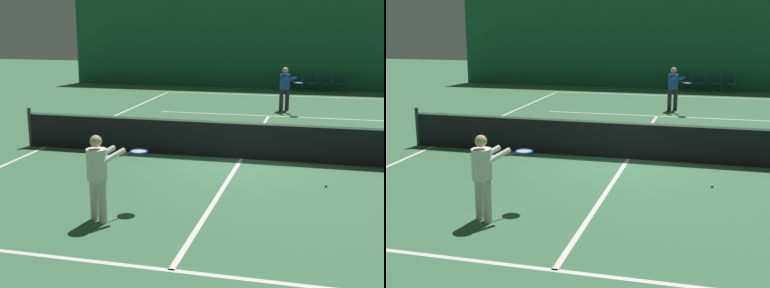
{
  "view_description": "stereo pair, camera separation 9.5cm",
  "coord_description": "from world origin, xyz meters",
  "views": [
    {
      "loc": [
        1.98,
        -13.04,
        3.44
      ],
      "look_at": [
        -0.7,
        -2.37,
        0.88
      ],
      "focal_mm": 50.0,
      "sensor_mm": 36.0,
      "label": 1
    },
    {
      "loc": [
        2.07,
        -13.01,
        3.44
      ],
      "look_at": [
        -0.7,
        -2.37,
        0.88
      ],
      "focal_mm": 50.0,
      "sensor_mm": 36.0,
      "label": 2
    }
  ],
  "objects": [
    {
      "name": "court_line_baseline_far",
      "position": [
        0.0,
        11.9,
        0.0
      ],
      "size": [
        11.0,
        0.1,
        0.0
      ],
      "color": "white",
      "rests_on": "ground"
    },
    {
      "name": "court_line_service_near",
      "position": [
        0.0,
        -6.4,
        0.0
      ],
      "size": [
        8.25,
        0.1,
        0.0
      ],
      "color": "white",
      "rests_on": "ground"
    },
    {
      "name": "ground_plane",
      "position": [
        0.0,
        0.0,
        0.0
      ],
      "size": [
        60.0,
        60.0,
        0.0
      ],
      "primitive_type": "plane",
      "color": "#3D704C"
    },
    {
      "name": "courtside_chair_4",
      "position": [
        2.8,
        14.03,
        0.49
      ],
      "size": [
        0.44,
        0.44,
        0.84
      ],
      "rotation": [
        0.0,
        0.0,
        -1.57
      ],
      "color": "#2D2D2D",
      "rests_on": "ground"
    },
    {
      "name": "courtside_chair_2",
      "position": [
        1.41,
        14.03,
        0.49
      ],
      "size": [
        0.44,
        0.44,
        0.84
      ],
      "rotation": [
        0.0,
        0.0,
        -1.57
      ],
      "color": "#2D2D2D",
      "rests_on": "ground"
    },
    {
      "name": "court_line_service_far",
      "position": [
        0.0,
        6.4,
        0.0
      ],
      "size": [
        8.25,
        0.1,
        0.0
      ],
      "color": "white",
      "rests_on": "ground"
    },
    {
      "name": "court_line_sideline_left",
      "position": [
        -5.5,
        0.0,
        0.0
      ],
      "size": [
        0.1,
        23.8,
        0.0
      ],
      "color": "white",
      "rests_on": "ground"
    },
    {
      "name": "courtside_chair_3",
      "position": [
        2.1,
        14.03,
        0.49
      ],
      "size": [
        0.44,
        0.44,
        0.84
      ],
      "rotation": [
        0.0,
        0.0,
        -1.57
      ],
      "color": "#2D2D2D",
      "rests_on": "ground"
    },
    {
      "name": "court_line_centre",
      "position": [
        0.0,
        0.0,
        0.0
      ],
      "size": [
        0.1,
        12.8,
        0.0
      ],
      "color": "white",
      "rests_on": "ground"
    },
    {
      "name": "courtside_chair_1",
      "position": [
        0.71,
        14.03,
        0.49
      ],
      "size": [
        0.44,
        0.44,
        0.84
      ],
      "rotation": [
        0.0,
        0.0,
        -1.57
      ],
      "color": "#2D2D2D",
      "rests_on": "ground"
    },
    {
      "name": "player_far",
      "position": [
        0.46,
        7.76,
        0.98
      ],
      "size": [
        1.07,
        1.31,
        1.68
      ],
      "rotation": [
        0.0,
        0.0,
        -0.96
      ],
      "color": "#2D2D38",
      "rests_on": "ground"
    },
    {
      "name": "backdrop_curtain",
      "position": [
        0.0,
        14.58,
        2.25
      ],
      "size": [
        23.0,
        0.12,
        4.5
      ],
      "color": "#1E5B3D",
      "rests_on": "ground"
    },
    {
      "name": "tennis_ball",
      "position": [
        2.1,
        -1.9,
        0.03
      ],
      "size": [
        0.07,
        0.07,
        0.07
      ],
      "color": "#D1DB33",
      "rests_on": "ground"
    },
    {
      "name": "player_near",
      "position": [
        -1.74,
        -4.83,
        0.9
      ],
      "size": [
        0.93,
        1.29,
        1.54
      ],
      "rotation": [
        0.0,
        0.0,
        1.06
      ],
      "color": "beige",
      "rests_on": "ground"
    },
    {
      "name": "courtside_chair_0",
      "position": [
        0.01,
        14.03,
        0.49
      ],
      "size": [
        0.44,
        0.44,
        0.84
      ],
      "rotation": [
        0.0,
        0.0,
        -1.57
      ],
      "color": "#2D2D2D",
      "rests_on": "ground"
    },
    {
      "name": "tennis_net",
      "position": [
        0.0,
        0.0,
        0.51
      ],
      "size": [
        12.0,
        0.1,
        1.07
      ],
      "color": "black",
      "rests_on": "ground"
    }
  ]
}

